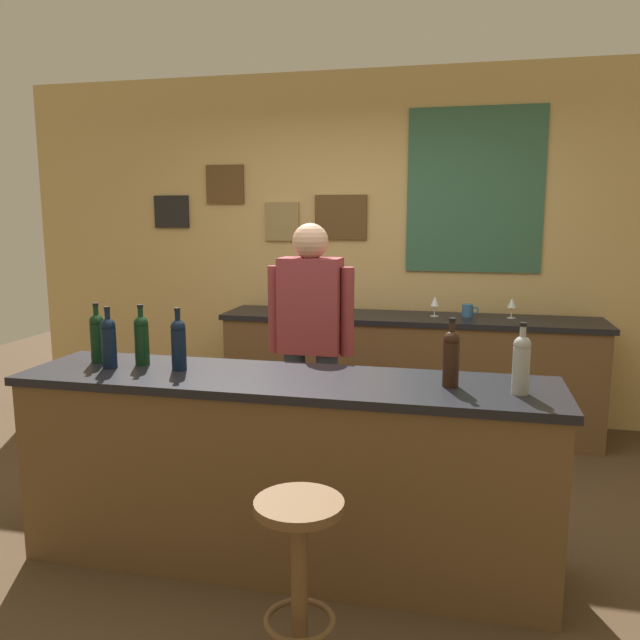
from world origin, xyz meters
TOP-DOWN VIEW (x-y plane):
  - ground_plane at (0.00, 0.00)m, footprint 10.00×10.00m
  - back_wall at (0.01, 2.03)m, footprint 6.00×0.09m
  - bar_counter at (0.00, -0.40)m, footprint 2.53×0.60m
  - side_counter at (0.40, 1.65)m, footprint 2.88×0.56m
  - bartender at (-0.07, 0.42)m, footprint 0.52×0.21m
  - bar_stool at (0.27, -1.14)m, footprint 0.32×0.32m
  - wine_bottle_a at (-1.01, -0.32)m, footprint 0.07×0.07m
  - wine_bottle_b at (-0.89, -0.42)m, footprint 0.07×0.07m
  - wine_bottle_c at (-0.76, -0.32)m, footprint 0.07×0.07m
  - wine_bottle_d at (-0.54, -0.38)m, footprint 0.07×0.07m
  - wine_bottle_e at (0.76, -0.39)m, footprint 0.07×0.07m
  - wine_bottle_f at (1.05, -0.44)m, footprint 0.07×0.07m
  - wine_glass_a at (0.59, 1.68)m, footprint 0.07×0.07m
  - wine_glass_b at (1.16, 1.72)m, footprint 0.07×0.07m
  - coffee_mug at (0.84, 1.72)m, footprint 0.13×0.08m

SIDE VIEW (x-z plane):
  - ground_plane at x=0.00m, z-range 0.00..0.00m
  - side_counter at x=0.40m, z-range 0.00..0.90m
  - bar_stool at x=0.27m, z-range 0.12..0.80m
  - bar_counter at x=0.00m, z-range 0.00..0.92m
  - bartender at x=-0.07m, z-range 0.13..1.75m
  - coffee_mug at x=0.84m, z-range 0.90..1.00m
  - wine_glass_a at x=0.59m, z-range 0.93..1.09m
  - wine_glass_b at x=1.16m, z-range 0.93..1.09m
  - wine_bottle_a at x=-1.01m, z-range 0.90..1.21m
  - wine_bottle_b at x=-0.89m, z-range 0.90..1.21m
  - wine_bottle_c at x=-0.76m, z-range 0.90..1.21m
  - wine_bottle_d at x=-0.54m, z-range 0.90..1.21m
  - wine_bottle_e at x=0.76m, z-range 0.90..1.21m
  - wine_bottle_f at x=1.05m, z-range 0.90..1.21m
  - back_wall at x=0.01m, z-range 0.01..2.81m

